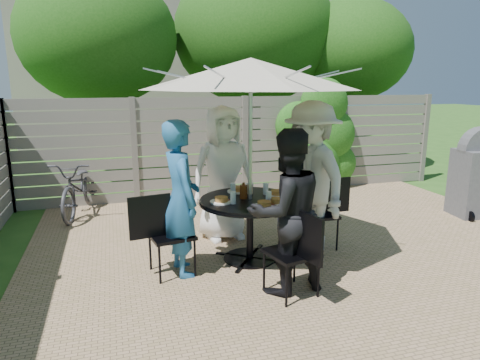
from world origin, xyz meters
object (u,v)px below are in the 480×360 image
object	(u,v)px
person_back	(223,174)
plate_extra	(276,202)
plate_back	(238,190)
glass_left	(233,198)
glass_right	(266,189)
plate_front	(264,205)
patio_table	(250,218)
chair_front	(292,270)
syrup_jug	(244,192)
bicycle	(80,187)
chair_left	(171,251)
person_left	(181,199)
plate_right	(277,194)
bbq_grill	(478,176)
plate_left	(221,200)
person_right	(311,178)
coffee_cup	(250,189)
chair_back	(220,218)
glass_back	(233,189)
glass_front	(269,197)
chair_right	(318,228)
umbrella	(251,74)
person_front	(286,213)

from	to	relation	value
person_back	plate_extra	xyz separation A→B (m)	(0.33, -1.10, -0.11)
plate_back	glass_left	size ratio (longest dim) A/B	1.86
glass_right	plate_front	bearing A→B (deg)	-111.67
glass_right	glass_left	bearing A→B (deg)	-150.49
patio_table	chair_front	size ratio (longest dim) A/B	1.42
glass_left	syrup_jug	xyz separation A→B (m)	(0.18, 0.18, 0.01)
glass_right	bicycle	xyz separation A→B (m)	(-2.29, 2.44, -0.39)
chair_left	person_left	distance (m)	0.59
plate_extra	glass_left	bearing A→B (deg)	163.58
plate_right	bbq_grill	bearing A→B (deg)	9.20
plate_left	syrup_jug	bearing A→B (deg)	16.97
patio_table	person_right	bearing A→B (deg)	7.51
chair_front	coffee_cup	world-z (taller)	chair_front
person_left	plate_right	distance (m)	1.19
chair_back	plate_back	distance (m)	0.81
person_left	bbq_grill	size ratio (longest dim) A/B	1.21
glass_back	glass_front	world-z (taller)	same
person_left	glass_front	distance (m)	0.97
syrup_jug	plate_extra	bearing A→B (deg)	-48.05
glass_left	coffee_cup	size ratio (longest dim) A/B	1.17
plate_right	person_back	bearing A→B (deg)	120.96
person_right	plate_left	xyz separation A→B (m)	(-1.18, -0.16, -0.15)
glass_back	bbq_grill	xyz separation A→B (m)	(4.11, 0.39, -0.19)
chair_back	chair_right	world-z (taller)	chair_right
person_back	plate_extra	world-z (taller)	person_back
chair_back	plate_extra	world-z (taller)	chair_back
chair_right	plate_right	size ratio (longest dim) A/B	3.52
coffee_cup	bbq_grill	world-z (taller)	bbq_grill
chair_front	glass_back	distance (m)	1.35
chair_front	plate_right	bearing A→B (deg)	-26.40
chair_right	glass_left	world-z (taller)	chair_right
chair_back	plate_back	world-z (taller)	chair_back
person_back	glass_back	distance (m)	0.58
bicycle	syrup_jug	bearing A→B (deg)	-39.87
person_back	chair_front	bearing A→B (deg)	-89.95
umbrella	person_front	distance (m)	1.58
chair_front	chair_right	distance (m)	1.36
umbrella	glass_right	size ratio (longest dim) A/B	19.44
bbq_grill	plate_right	bearing A→B (deg)	-163.05
coffee_cup	bicycle	xyz separation A→B (m)	(-2.12, 2.35, -0.38)
chair_left	syrup_jug	distance (m)	1.07
chair_left	person_left	size ratio (longest dim) A/B	0.55
person_back	plate_front	distance (m)	1.20
chair_right	glass_front	world-z (taller)	chair_right
umbrella	coffee_cup	world-z (taller)	umbrella
plate_right	chair_left	bearing A→B (deg)	-172.47
bbq_grill	chair_left	bearing A→B (deg)	-163.49
plate_extra	glass_back	distance (m)	0.63
chair_back	glass_right	world-z (taller)	glass_right
chair_front	person_front	distance (m)	0.57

